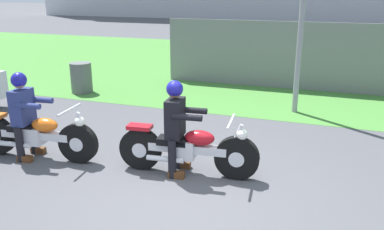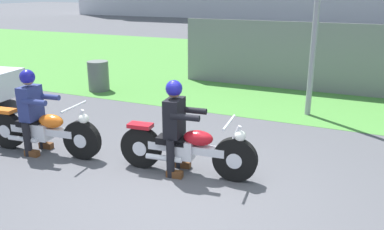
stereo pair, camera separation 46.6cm
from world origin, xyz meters
name	(u,v)px [view 1 (the left image)]	position (x,y,z in m)	size (l,w,h in m)	color
ground	(181,200)	(0.00, 0.00, 0.00)	(120.00, 120.00, 0.00)	#4C4C51
grass_verge	(282,67)	(0.00, 9.72, 0.00)	(60.00, 12.00, 0.01)	#478438
motorcycle_lead	(188,149)	(-0.18, 0.77, 0.39)	(2.09, 0.66, 0.88)	black
rider_lead	(176,120)	(-0.35, 0.75, 0.82)	(0.58, 0.50, 1.40)	black
motorcycle_follow	(36,135)	(-2.66, 0.50, 0.39)	(2.11, 0.66, 0.88)	black
rider_follow	(24,109)	(-2.82, 0.48, 0.82)	(0.58, 0.50, 1.40)	black
trash_can	(81,78)	(-4.49, 4.40, 0.39)	(0.55, 0.55, 0.79)	#595E5B
fence_segment	(291,56)	(0.60, 6.67, 0.90)	(7.00, 0.06, 1.80)	slate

